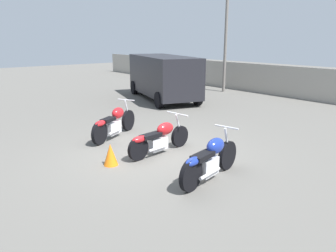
{
  "coord_description": "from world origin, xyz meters",
  "views": [
    {
      "loc": [
        6.4,
        -4.66,
        2.85
      ],
      "look_at": [
        0.0,
        0.51,
        0.65
      ],
      "focal_mm": 35.0,
      "sensor_mm": 36.0,
      "label": 1
    }
  ],
  "objects": [
    {
      "name": "motorcycle_slot_1",
      "position": [
        0.08,
        0.15,
        0.41
      ],
      "size": [
        0.73,
        2.06,
        0.95
      ],
      "rotation": [
        0.0,
        0.0,
        0.12
      ],
      "color": "black",
      "rests_on": "ground_plane"
    },
    {
      "name": "motorcycle_slot_2",
      "position": [
        2.03,
        -0.02,
        0.45
      ],
      "size": [
        0.69,
        2.04,
        1.02
      ],
      "rotation": [
        0.0,
        0.0,
        0.21
      ],
      "color": "black",
      "rests_on": "ground_plane"
    },
    {
      "name": "light_pole_left",
      "position": [
        -5.77,
        9.13,
        4.33
      ],
      "size": [
        0.7,
        0.35,
        7.32
      ],
      "color": "slate",
      "rests_on": "ground_plane"
    },
    {
      "name": "traffic_cone_near",
      "position": [
        0.01,
        -1.21,
        0.26
      ],
      "size": [
        0.34,
        0.34,
        0.51
      ],
      "color": "orange",
      "rests_on": "ground_plane"
    },
    {
      "name": "ground_plane",
      "position": [
        0.0,
        0.0,
        0.0
      ],
      "size": [
        60.0,
        60.0,
        0.0
      ],
      "primitive_type": "plane",
      "color": "#5B5954"
    },
    {
      "name": "parked_van",
      "position": [
        -6.02,
        5.04,
        1.15
      ],
      "size": [
        5.48,
        3.38,
        2.06
      ],
      "rotation": [
        0.0,
        0.0,
        1.26
      ],
      "color": "black",
      "rests_on": "ground_plane"
    },
    {
      "name": "motorcycle_slot_0",
      "position": [
        -1.89,
        -0.02,
        0.44
      ],
      "size": [
        1.17,
        2.03,
        1.02
      ],
      "rotation": [
        0.0,
        0.0,
        0.49
      ],
      "color": "black",
      "rests_on": "ground_plane"
    }
  ]
}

